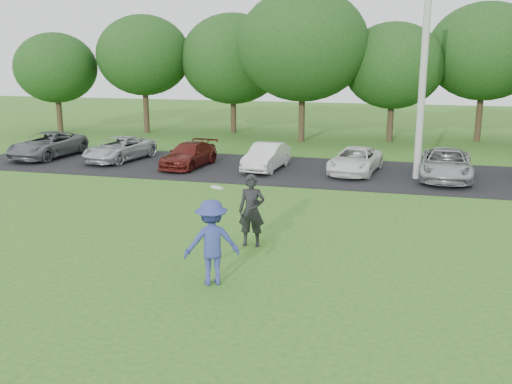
{
  "coord_description": "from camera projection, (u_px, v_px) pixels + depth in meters",
  "views": [
    {
      "loc": [
        3.85,
        -11.2,
        4.97
      ],
      "look_at": [
        0.0,
        3.5,
        1.3
      ],
      "focal_mm": 40.0,
      "sensor_mm": 36.0,
      "label": 1
    }
  ],
  "objects": [
    {
      "name": "utility_pole",
      "position": [
        424.0,
        56.0,
        22.25
      ],
      "size": [
        0.28,
        0.28,
        9.83
      ],
      "primitive_type": "cylinder",
      "color": "#AEADA9",
      "rests_on": "ground"
    },
    {
      "name": "parking_lot",
      "position": [
        311.0,
        171.0,
        24.86
      ],
      "size": [
        32.0,
        6.5,
        0.03
      ],
      "primitive_type": "cube",
      "color": "black",
      "rests_on": "ground"
    },
    {
      "name": "camera_bystander",
      "position": [
        252.0,
        211.0,
        15.02
      ],
      "size": [
        0.74,
        0.52,
        1.93
      ],
      "color": "black",
      "rests_on": "ground"
    },
    {
      "name": "ground",
      "position": [
        216.0,
        285.0,
        12.64
      ],
      "size": [
        100.0,
        100.0,
        0.0
      ],
      "primitive_type": "plane",
      "color": "#2D691E",
      "rests_on": "ground"
    },
    {
      "name": "tree_row",
      "position": [
        367.0,
        56.0,
        32.52
      ],
      "size": [
        42.39,
        9.85,
        8.64
      ],
      "color": "#38281C",
      "rests_on": "ground"
    },
    {
      "name": "frisbee_player",
      "position": [
        212.0,
        242.0,
        12.51
      ],
      "size": [
        1.43,
        1.19,
        2.26
      ],
      "color": "#323D8F",
      "rests_on": "ground"
    },
    {
      "name": "parked_cars",
      "position": [
        290.0,
        157.0,
        24.91
      ],
      "size": [
        28.37,
        4.8,
        1.23
      ],
      "color": "slate",
      "rests_on": "parking_lot"
    }
  ]
}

